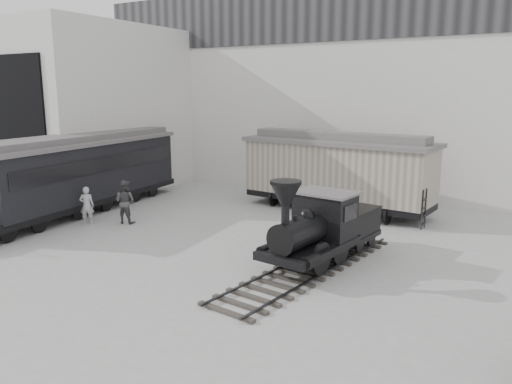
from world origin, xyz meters
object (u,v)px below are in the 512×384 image
Objects in this scene: visitor_a at (87,205)px; visitor_b at (125,202)px; locomotive at (320,232)px; passenger_coach at (81,172)px; boxcar at (337,170)px.

visitor_a is 1.58m from visitor_b.
visitor_b is at bearing -176.55° from locomotive.
visitor_a is (1.96, -1.52, -1.03)m from passenger_coach.
boxcar is 5.71× the size of visitor_a.
locomotive reaches higher than visitor_b.
locomotive reaches higher than visitor_a.
visitor_a is 0.87× the size of visitor_b.
passenger_coach reaches higher than visitor_b.
passenger_coach is (-12.40, 1.25, 0.74)m from locomotive.
locomotive is 0.68× the size of passenger_coach.
boxcar is at bearing -146.10° from visitor_b.
visitor_b is at bearing -178.90° from visitor_a.
boxcar is (-2.22, 7.27, 0.83)m from locomotive.
visitor_b is at bearing -130.62° from boxcar.
visitor_a is at bearing -43.51° from passenger_coach.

